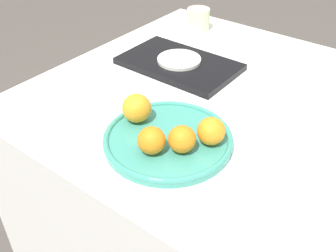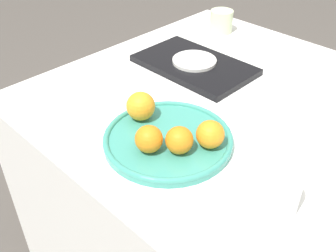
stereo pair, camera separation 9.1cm
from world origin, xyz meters
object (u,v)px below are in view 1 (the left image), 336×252
orange_3 (137,108)px  fruit_platter (168,139)px  orange_0 (151,140)px  napkin (332,135)px  orange_2 (182,139)px  water_glass (289,181)px  cup_0 (198,19)px  orange_1 (211,131)px  side_plate (179,60)px  serving_tray (179,64)px

orange_3 → fruit_platter: bearing=-5.2°
orange_0 → fruit_platter: bearing=92.0°
napkin → orange_2: bearing=-131.1°
water_glass → cup_0: water_glass is taller
orange_1 → water_glass: 0.21m
orange_0 → cup_0: (-0.33, 0.68, -0.01)m
napkin → orange_3: bearing=-147.7°
fruit_platter → orange_3: size_ratio=4.27×
orange_0 → water_glass: bearing=12.1°
fruit_platter → orange_0: bearing=-88.0°
fruit_platter → cup_0: (-0.33, 0.62, 0.03)m
orange_2 → napkin: (0.25, 0.28, -0.04)m
orange_3 → side_plate: 0.34m
fruit_platter → napkin: size_ratio=2.12×
orange_3 → orange_2: bearing=-10.0°
fruit_platter → orange_2: (0.05, -0.02, 0.04)m
orange_2 → water_glass: (0.24, 0.02, 0.00)m
orange_2 → orange_0: bearing=-138.7°
napkin → orange_0: bearing=-132.3°
side_plate → napkin: bearing=-7.2°
serving_tray → napkin: 0.51m
water_glass → orange_3: bearing=178.6°
water_glass → serving_tray: 0.60m
side_plate → napkin: size_ratio=0.95×
orange_0 → orange_2: 0.07m
cup_0 → water_glass: bearing=-44.6°
orange_1 → water_glass: size_ratio=0.67×
orange_0 → side_plate: bearing=118.3°
orange_2 → orange_3: (-0.16, 0.03, 0.00)m
orange_2 → side_plate: bearing=127.0°
orange_2 → water_glass: size_ratio=0.65×
water_glass → orange_0: bearing=-167.9°
napkin → water_glass: bearing=-90.9°
fruit_platter → napkin: fruit_platter is taller
orange_3 → water_glass: size_ratio=0.75×
water_glass → side_plate: (-0.50, 0.33, -0.02)m
fruit_platter → serving_tray: size_ratio=0.85×
orange_0 → serving_tray: 0.45m
water_glass → napkin: water_glass is taller
fruit_platter → cup_0: size_ratio=3.65×
cup_0 → orange_0: bearing=-63.9°
water_glass → orange_1: bearing=167.7°
orange_0 → orange_3: orange_3 is taller
orange_1 → napkin: (0.21, 0.22, -0.05)m
serving_tray → napkin: size_ratio=2.50×
cup_0 → napkin: bearing=-29.2°
orange_0 → water_glass: water_glass is taller
water_glass → side_plate: water_glass is taller
orange_0 → side_plate: (-0.21, 0.39, -0.02)m
orange_0 → orange_3: bearing=145.8°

